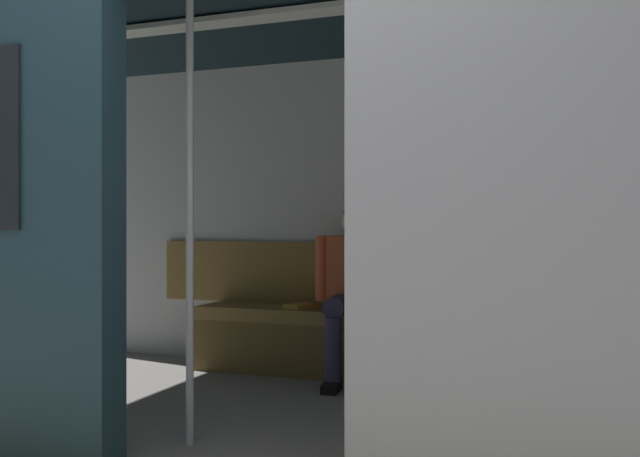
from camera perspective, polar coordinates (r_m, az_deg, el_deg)
train_car at (r=3.77m, az=-0.40°, el=8.12°), size 6.40×2.64×2.34m
bench_seat at (r=4.69m, az=4.60°, el=-8.03°), size 2.57×0.44×0.45m
person_seated at (r=4.64m, az=2.85°, el=-4.06°), size 0.55×0.71×1.18m
handbag at (r=4.64m, az=8.69°, el=-5.74°), size 0.26×0.15×0.17m
book at (r=4.86m, az=-1.51°, el=-6.32°), size 0.23×0.26×0.03m
grab_pole_door at (r=3.29m, az=-10.56°, el=1.68°), size 0.04×0.04×2.20m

